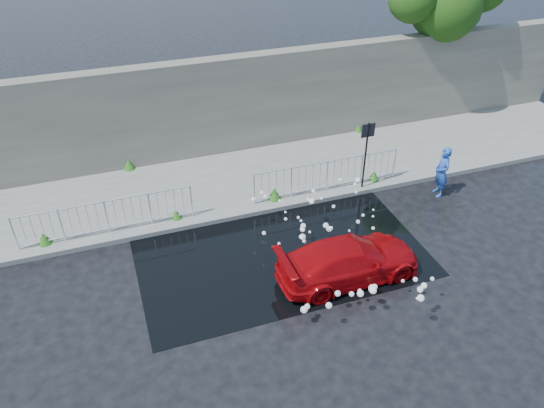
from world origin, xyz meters
The scene contains 13 objects.
ground centered at (0.00, 0.00, 0.00)m, with size 90.00×90.00×0.00m, color black.
pavement centered at (0.00, 5.00, 0.07)m, with size 30.00×4.00×0.15m, color #62635E.
curb centered at (0.00, 3.00, 0.08)m, with size 30.00×0.25×0.16m, color #62635E.
retaining_wall centered at (0.00, 7.20, 1.90)m, with size 30.00×0.60×3.50m, color #575149.
puddle centered at (0.50, 1.00, 0.01)m, with size 8.00×5.00×0.01m, color black.
sign_post centered at (4.20, 3.10, 1.72)m, with size 0.45×0.06×2.50m.
tree centered at (9.56, 7.41, 4.76)m, with size 4.89×2.73×6.18m.
railing_left centered at (-4.00, 3.35, 0.74)m, with size 5.05×0.05×1.10m.
railing_right centered at (3.00, 3.35, 0.74)m, with size 5.05×0.05×1.10m.
weeds centered at (-0.18, 4.50, 0.33)m, with size 12.17×3.93×0.40m.
water_spray centered at (1.71, -0.22, 0.68)m, with size 3.72×5.64×0.92m.
red_car centered at (1.87, -0.60, 0.57)m, with size 1.59×3.91×1.13m, color #A3060A.
person centered at (6.50, 2.08, 0.86)m, with size 0.63×0.41×1.72m, color blue.
Camera 1 is at (-3.59, -10.05, 9.67)m, focal length 35.00 mm.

